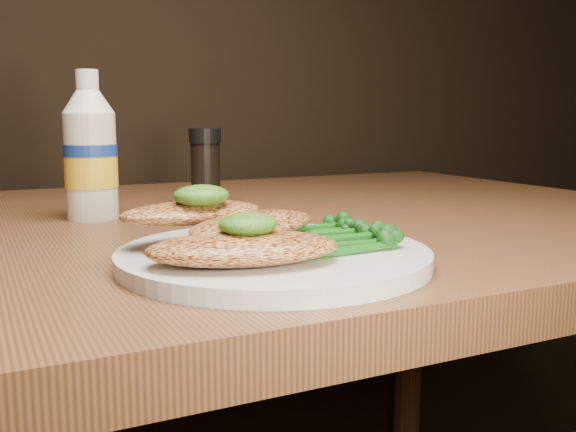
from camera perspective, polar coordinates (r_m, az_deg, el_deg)
name	(u,v)px	position (r m, az deg, el deg)	size (l,w,h in m)	color
plate	(274,257)	(0.52, -1.25, -3.58)	(0.25, 0.25, 0.01)	silver
chicken_front	(244,248)	(0.47, -3.90, -2.84)	(0.14, 0.08, 0.02)	#D18942
chicken_mid	(254,225)	(0.52, -3.02, -0.79)	(0.13, 0.06, 0.02)	#D18942
chicken_back	(192,213)	(0.54, -8.40, 0.29)	(0.12, 0.06, 0.02)	#D18942
pesto_front	(248,224)	(0.47, -3.51, -0.73)	(0.04, 0.04, 0.02)	#0D3708
pesto_back	(201,196)	(0.53, -7.59, 1.78)	(0.05, 0.04, 0.02)	#0D3708
broccolini_bundle	(319,233)	(0.54, 2.71, -1.52)	(0.12, 0.09, 0.02)	#185913
mayo_bottle	(90,145)	(0.78, -16.93, 5.93)	(0.06, 0.06, 0.17)	beige
pepper_grinder	(205,167)	(0.87, -7.23, 4.26)	(0.04, 0.04, 0.10)	black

